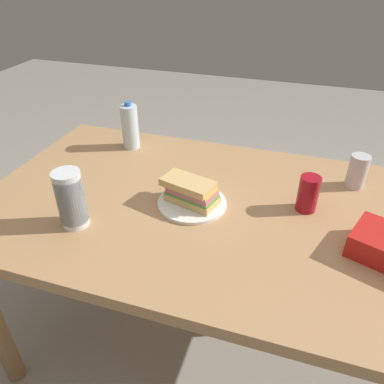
{
  "coord_description": "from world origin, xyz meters",
  "views": [
    {
      "loc": [
        -0.23,
        0.98,
        1.48
      ],
      "look_at": [
        0.08,
        0.02,
        0.8
      ],
      "focal_mm": 34.82,
      "sensor_mm": 36.0,
      "label": 1
    }
  ],
  "objects": [
    {
      "name": "soda_can_silver",
      "position": [
        -0.44,
        -0.27,
        0.82
      ],
      "size": [
        0.07,
        0.07,
        0.12
      ],
      "primitive_type": "cylinder",
      "color": "silver",
      "rests_on": "dining_table"
    },
    {
      "name": "ground_plane",
      "position": [
        0.0,
        0.0,
        0.0
      ],
      "size": [
        8.0,
        8.0,
        0.0
      ],
      "primitive_type": "plane",
      "color": "gray"
    },
    {
      "name": "paper_plate",
      "position": [
        0.08,
        0.02,
        0.76
      ],
      "size": [
        0.23,
        0.23,
        0.01
      ],
      "primitive_type": "cylinder",
      "color": "white",
      "rests_on": "dining_table"
    },
    {
      "name": "sandwich",
      "position": [
        0.09,
        0.02,
        0.81
      ],
      "size": [
        0.2,
        0.13,
        0.08
      ],
      "color": "#DBB26B",
      "rests_on": "paper_plate"
    },
    {
      "name": "plastic_cup_stack",
      "position": [
        0.39,
        0.23,
        0.85
      ],
      "size": [
        0.08,
        0.08,
        0.18
      ],
      "color": "silver",
      "rests_on": "dining_table"
    },
    {
      "name": "water_bottle_tall",
      "position": [
        0.46,
        -0.31,
        0.85
      ],
      "size": [
        0.07,
        0.07,
        0.2
      ],
      "color": "silver",
      "rests_on": "dining_table"
    },
    {
      "name": "soda_can_red",
      "position": [
        -0.28,
        -0.07,
        0.82
      ],
      "size": [
        0.07,
        0.07,
        0.12
      ],
      "primitive_type": "cylinder",
      "color": "maroon",
      "rests_on": "dining_table"
    },
    {
      "name": "dining_table",
      "position": [
        0.0,
        0.0,
        0.66
      ],
      "size": [
        1.61,
        0.92,
        0.75
      ],
      "color": "tan",
      "rests_on": "ground_plane"
    }
  ]
}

